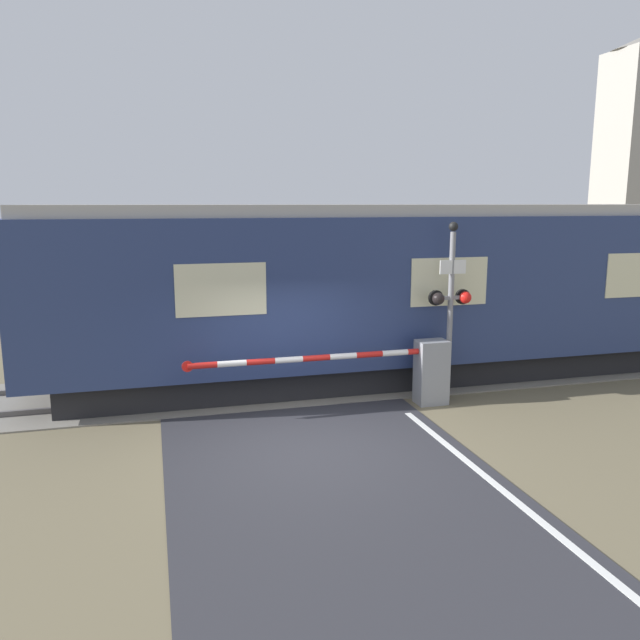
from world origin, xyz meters
name	(u,v)px	position (x,y,z in m)	size (l,w,h in m)	color
ground_plane	(311,445)	(0.00, 0.00, 0.00)	(80.00, 80.00, 0.00)	#6B6047
track_bed	(272,385)	(0.00, 3.46, 0.02)	(36.00, 3.20, 0.13)	slate
train	(419,290)	(3.40, 3.46, 1.99)	(16.69, 2.89, 3.88)	black
crossing_barrier	(415,370)	(2.48, 1.50, 0.70)	(5.10, 0.44, 1.27)	gray
signal_post	(451,301)	(3.23, 1.58, 2.02)	(0.88, 0.26, 3.56)	gray
distant_building	(633,154)	(25.91, 23.08, 6.82)	(3.62, 3.62, 13.49)	#9E998E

